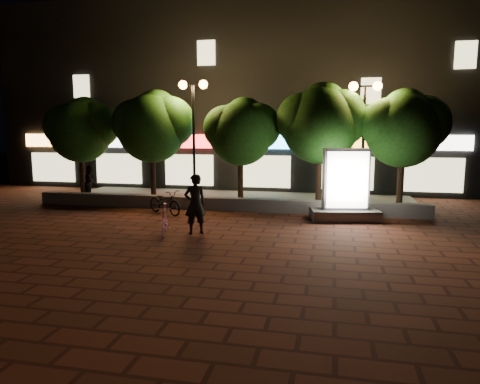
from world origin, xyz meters
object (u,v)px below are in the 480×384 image
(tree_mid, at_px, (242,129))
(rider, at_px, (195,204))
(ad_kiosk, at_px, (345,192))
(street_lamp_right, at_px, (364,112))
(scooter_parked, at_px, (165,202))
(street_lamp_left, at_px, (193,110))
(tree_far_right, at_px, (404,126))
(scooter_pink, at_px, (164,219))
(tree_far_left, at_px, (82,128))
(pedestrian, at_px, (91,182))
(tree_left, at_px, (153,124))
(tree_right, at_px, (322,121))

(tree_mid, bearing_deg, rider, -93.57)
(ad_kiosk, bearing_deg, street_lamp_right, 72.49)
(scooter_parked, bearing_deg, tree_mid, -11.88)
(street_lamp_left, xyz_separation_m, street_lamp_right, (7.00, 0.00, -0.13))
(tree_far_right, height_order, scooter_pink, tree_far_right)
(tree_far_left, distance_m, street_lamp_right, 12.47)
(tree_far_left, bearing_deg, street_lamp_left, -2.76)
(ad_kiosk, bearing_deg, street_lamp_left, 160.98)
(tree_mid, height_order, scooter_parked, tree_mid)
(tree_mid, bearing_deg, scooter_parked, -131.77)
(street_lamp_right, distance_m, pedestrian, 12.19)
(tree_left, xyz_separation_m, street_lamp_right, (8.95, -0.26, 0.45))
(tree_right, bearing_deg, tree_left, -180.00)
(tree_left, relative_size, tree_right, 0.97)
(ad_kiosk, bearing_deg, rider, -146.45)
(scooter_parked, bearing_deg, tree_right, -34.65)
(street_lamp_left, relative_size, scooter_pink, 3.30)
(scooter_pink, relative_size, pedestrian, 1.02)
(pedestrian, bearing_deg, street_lamp_left, -99.08)
(tree_right, distance_m, street_lamp_right, 1.70)
(street_lamp_right, bearing_deg, street_lamp_left, 180.00)
(tree_left, bearing_deg, street_lamp_left, -7.70)
(street_lamp_left, height_order, scooter_parked, street_lamp_left)
(tree_far_right, distance_m, pedestrian, 13.60)
(tree_far_left, bearing_deg, tree_mid, -0.00)
(ad_kiosk, height_order, rider, ad_kiosk)
(street_lamp_right, xyz_separation_m, rider, (-5.29, -5.23, -2.95))
(tree_far_left, bearing_deg, street_lamp_right, -1.21)
(tree_left, relative_size, rider, 2.60)
(tree_right, bearing_deg, scooter_parked, -154.54)
(ad_kiosk, height_order, pedestrian, ad_kiosk)
(rider, bearing_deg, ad_kiosk, -179.17)
(tree_far_right, distance_m, street_lamp_right, 1.66)
(tree_far_right, bearing_deg, tree_left, 180.00)
(rider, xyz_separation_m, pedestrian, (-6.51, 4.96, -0.09))
(scooter_parked, distance_m, pedestrian, 4.94)
(tree_right, bearing_deg, street_lamp_right, -9.10)
(tree_right, relative_size, scooter_parked, 2.82)
(tree_left, height_order, street_lamp_left, street_lamp_left)
(scooter_parked, height_order, pedestrian, pedestrian)
(tree_right, bearing_deg, pedestrian, -176.99)
(tree_mid, distance_m, pedestrian, 7.27)
(rider, height_order, pedestrian, rider)
(street_lamp_left, distance_m, scooter_pink, 6.62)
(tree_left, distance_m, scooter_pink, 7.06)
(street_lamp_right, height_order, ad_kiosk, street_lamp_right)
(scooter_pink, bearing_deg, scooter_parked, 93.57)
(tree_left, relative_size, scooter_pink, 3.12)
(scooter_pink, bearing_deg, tree_left, 97.53)
(tree_right, bearing_deg, ad_kiosk, -68.57)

